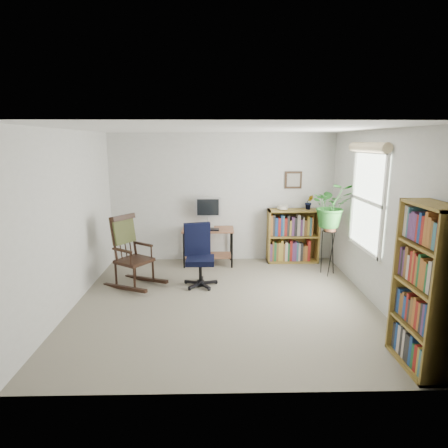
{
  "coord_description": "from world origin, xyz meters",
  "views": [
    {
      "loc": [
        -0.12,
        -4.99,
        2.23
      ],
      "look_at": [
        0.0,
        0.4,
        1.05
      ],
      "focal_mm": 30.0,
      "sensor_mm": 36.0,
      "label": 1
    }
  ],
  "objects_px": {
    "office_chair": "(200,255)",
    "tall_bookshelf": "(425,288)",
    "desk": "(208,247)",
    "rocking_chair": "(134,251)",
    "low_bookshelf": "(293,236)"
  },
  "relations": [
    {
      "from": "office_chair",
      "to": "tall_bookshelf",
      "type": "xyz_separation_m",
      "value": [
        2.29,
        -2.22,
        0.34
      ]
    },
    {
      "from": "tall_bookshelf",
      "to": "desk",
      "type": "bearing_deg",
      "value": 123.51
    },
    {
      "from": "rocking_chair",
      "to": "low_bookshelf",
      "type": "distance_m",
      "value": 2.98
    },
    {
      "from": "desk",
      "to": "tall_bookshelf",
      "type": "height_order",
      "value": "tall_bookshelf"
    },
    {
      "from": "rocking_chair",
      "to": "tall_bookshelf",
      "type": "relative_size",
      "value": 0.68
    },
    {
      "from": "office_chair",
      "to": "rocking_chair",
      "type": "distance_m",
      "value": 1.04
    },
    {
      "from": "desk",
      "to": "office_chair",
      "type": "bearing_deg",
      "value": -95.44
    },
    {
      "from": "low_bookshelf",
      "to": "rocking_chair",
      "type": "bearing_deg",
      "value": -156.64
    },
    {
      "from": "rocking_chair",
      "to": "low_bookshelf",
      "type": "xyz_separation_m",
      "value": [
        2.73,
        1.18,
        -0.07
      ]
    },
    {
      "from": "low_bookshelf",
      "to": "tall_bookshelf",
      "type": "distance_m",
      "value": 3.49
    },
    {
      "from": "desk",
      "to": "low_bookshelf",
      "type": "distance_m",
      "value": 1.61
    },
    {
      "from": "low_bookshelf",
      "to": "tall_bookshelf",
      "type": "relative_size",
      "value": 0.6
    },
    {
      "from": "desk",
      "to": "office_chair",
      "type": "distance_m",
      "value": 1.1
    },
    {
      "from": "desk",
      "to": "low_bookshelf",
      "type": "xyz_separation_m",
      "value": [
        1.6,
        0.12,
        0.17
      ]
    },
    {
      "from": "tall_bookshelf",
      "to": "rocking_chair",
      "type": "bearing_deg",
      "value": 145.99
    }
  ]
}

